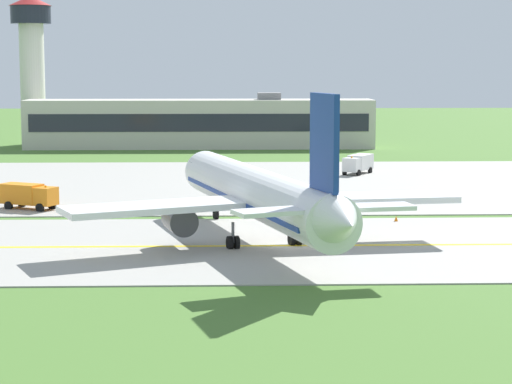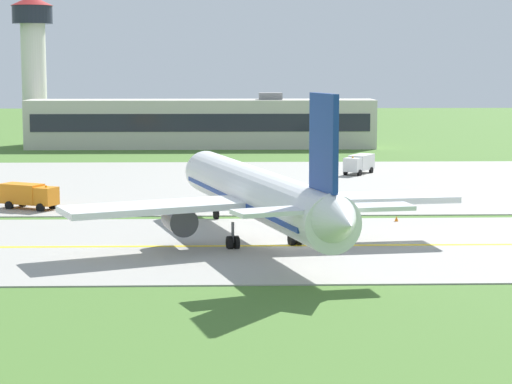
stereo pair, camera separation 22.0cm
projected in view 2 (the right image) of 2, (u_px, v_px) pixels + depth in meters
The scene contains 10 objects.
ground_plane at pixel (288, 247), 78.96m from camera, with size 500.00×500.00×0.00m, color #47702D.
taxiway_strip at pixel (288, 246), 78.95m from camera, with size 240.00×28.00×0.10m, color #9E9B93.
apron_pad at pixel (348, 183), 120.87m from camera, with size 140.00×52.00×0.10m, color #9E9B93.
taxiway_centreline at pixel (288, 246), 78.95m from camera, with size 220.00×0.60×0.01m, color yellow.
airplane_lead at pixel (258, 194), 79.45m from camera, with size 31.97×39.03×12.70m.
service_truck_baggage at pixel (29, 195), 98.92m from camera, with size 6.28×4.53×2.60m.
service_truck_fuel at pixel (359, 163), 130.44m from camera, with size 4.82×6.21×2.60m.
terminal_building at pixel (202, 124), 171.91m from camera, with size 60.57×8.77×9.64m.
control_tower at pixel (33, 55), 177.17m from camera, with size 7.60×7.60×26.80m.
traffic_cone_mid_edge at pixel (396, 219), 91.14m from camera, with size 0.44×0.44×0.60m, color orange.
Camera 2 is at (-4.82, -77.61, 14.61)m, focal length 68.87 mm.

